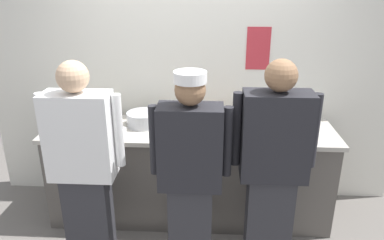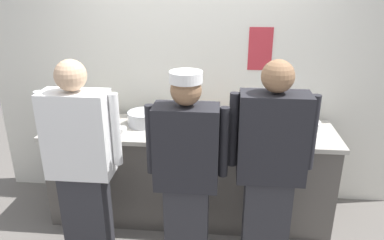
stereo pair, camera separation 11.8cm
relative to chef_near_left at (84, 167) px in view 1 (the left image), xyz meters
The scene contains 18 objects.
ground_plane 1.24m from the chef_near_left, 26.39° to the left, with size 9.00×9.00×0.00m, color slate.
wall_back 1.49m from the chef_near_left, 57.86° to the left, with size 4.20×0.11×2.72m.
prep_counter 1.14m from the chef_near_left, 44.18° to the left, with size 2.68×0.68×0.93m.
chef_near_left is the anchor object (origin of this frame).
chef_center 0.81m from the chef_near_left, ahead, with size 0.60×0.24×1.66m.
chef_far_right 1.42m from the chef_near_left, ahead, with size 0.63×0.24×1.73m.
plate_stack_front 2.04m from the chef_near_left, 24.20° to the left, with size 0.20×0.20×0.07m.
mixing_bowl_steel 0.86m from the chef_near_left, 68.56° to the left, with size 0.31×0.31×0.13m, color #B7BABF.
sheet_tray 1.66m from the chef_near_left, 26.34° to the left, with size 0.51×0.34×0.02m, color #B7BABF.
squeeze_bottle_primary 1.20m from the chef_near_left, 51.02° to the left, with size 0.06×0.06×0.18m.
squeeze_bottle_secondary 0.99m from the chef_near_left, 106.51° to the left, with size 0.06×0.06×0.21m.
squeeze_bottle_spare 1.33m from the chef_near_left, 37.91° to the left, with size 0.06×0.06×0.19m.
ramekin_orange_sauce 0.78m from the chef_near_left, 49.00° to the left, with size 0.10×0.10×0.04m.
ramekin_yellow_sauce 1.16m from the chef_near_left, 43.41° to the left, with size 0.09×0.09×0.04m.
ramekin_red_sauce 1.04m from the chef_near_left, 55.94° to the left, with size 0.09×0.09×0.05m.
ramekin_green_sauce 0.63m from the chef_near_left, 76.65° to the left, with size 0.10×0.10×0.04m.
deli_cup 1.31m from the chef_near_left, 32.26° to the left, with size 0.09×0.09×0.09m, color white.
chefs_knife 0.73m from the chef_near_left, 97.92° to the left, with size 0.28×0.03×0.02m.
Camera 1 is at (0.19, -2.76, 2.22)m, focal length 34.14 mm.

